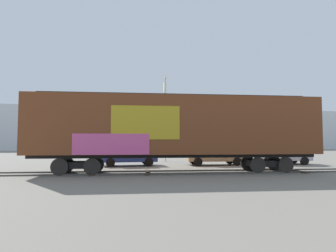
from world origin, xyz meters
TOP-DOWN VIEW (x-y plane):
  - ground_plane at (0.00, 0.00)m, footprint 260.00×260.00m
  - track at (-1.29, 0.00)m, footprint 59.96×5.85m
  - freight_car at (-1.25, -0.00)m, footprint 16.67×3.92m
  - flagpole at (-0.23, 9.77)m, footprint 0.22×1.74m
  - hillside at (0.08, 60.82)m, footprint 151.03×30.97m
  - parked_car_blue at (-3.82, 5.26)m, footprint 4.13×2.13m
  - parked_car_tan at (2.75, 4.79)m, footprint 4.52×2.19m
  - parked_car_silver at (8.36, 4.66)m, footprint 4.49×2.53m

SIDE VIEW (x-z plane):
  - ground_plane at x=0.00m, z-range 0.00..0.00m
  - track at x=-1.29m, z-range 0.00..0.08m
  - parked_car_tan at x=2.75m, z-range 0.01..1.54m
  - parked_car_blue at x=-3.82m, z-range 0.03..1.53m
  - parked_car_silver at x=8.36m, z-range -0.01..1.82m
  - freight_car at x=-1.25m, z-range 0.35..4.96m
  - hillside at x=0.08m, z-range -2.37..12.04m
  - flagpole at x=-0.23m, z-range 1.35..9.23m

